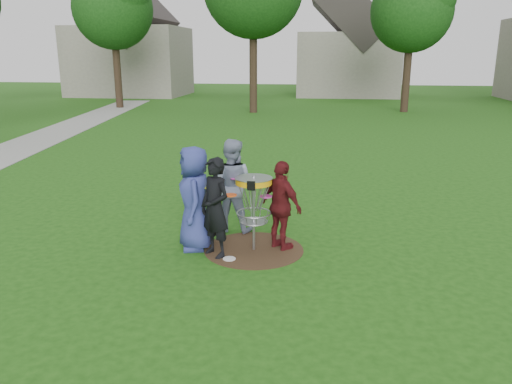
# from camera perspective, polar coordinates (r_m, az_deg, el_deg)

# --- Properties ---
(ground) EXTENTS (100.00, 100.00, 0.00)m
(ground) POSITION_cam_1_polar(r_m,az_deg,el_deg) (9.07, -0.25, -6.60)
(ground) COLOR #19470F
(ground) RESTS_ON ground
(dirt_patch) EXTENTS (1.80, 1.80, 0.01)m
(dirt_patch) POSITION_cam_1_polar(r_m,az_deg,el_deg) (9.07, -0.25, -6.58)
(dirt_patch) COLOR #47331E
(dirt_patch) RESTS_ON ground
(concrete_path) EXTENTS (7.75, 39.92, 0.02)m
(concrete_path) POSITION_cam_1_polar(r_m,az_deg,el_deg) (20.06, -26.37, 4.15)
(concrete_path) COLOR #9E9E99
(concrete_path) RESTS_ON ground
(player_blue) EXTENTS (0.84, 1.05, 1.88)m
(player_blue) POSITION_cam_1_polar(r_m,az_deg,el_deg) (8.92, -7.02, -0.73)
(player_blue) COLOR navy
(player_blue) RESTS_ON ground
(player_black) EXTENTS (0.76, 0.73, 1.75)m
(player_black) POSITION_cam_1_polar(r_m,az_deg,el_deg) (8.57, -4.70, -1.81)
(player_black) COLOR black
(player_black) RESTS_ON ground
(player_grey) EXTENTS (0.97, 0.80, 1.84)m
(player_grey) POSITION_cam_1_polar(r_m,az_deg,el_deg) (9.81, -2.84, 0.77)
(player_grey) COLOR #7F8AA4
(player_grey) RESTS_ON ground
(player_maroon) EXTENTS (0.97, 0.93, 1.62)m
(player_maroon) POSITION_cam_1_polar(r_m,az_deg,el_deg) (8.87, 2.93, -1.58)
(player_maroon) COLOR #541316
(player_maroon) RESTS_ON ground
(disc_on_grass) EXTENTS (0.22, 0.22, 0.02)m
(disc_on_grass) POSITION_cam_1_polar(r_m,az_deg,el_deg) (8.67, -3.08, -7.65)
(disc_on_grass) COLOR white
(disc_on_grass) RESTS_ON ground
(disc_golf_basket) EXTENTS (0.66, 0.67, 1.38)m
(disc_golf_basket) POSITION_cam_1_polar(r_m,az_deg,el_deg) (8.74, -0.26, -0.40)
(disc_golf_basket) COLOR #9EA0A5
(disc_golf_basket) RESTS_ON ground
(held_discs) EXTENTS (1.20, 1.19, 0.17)m
(held_discs) POSITION_cam_1_polar(r_m,az_deg,el_deg) (8.91, -2.34, 0.35)
(held_discs) COLOR #D0DE18
(held_discs) RESTS_ON ground
(tree_row) EXTENTS (51.20, 17.42, 9.90)m
(tree_row) POSITION_cam_1_polar(r_m,az_deg,el_deg) (29.14, 6.63, 20.96)
(tree_row) COLOR #38281C
(tree_row) RESTS_ON ground
(house_row) EXTENTS (44.50, 10.65, 11.62)m
(house_row) POSITION_cam_1_polar(r_m,az_deg,el_deg) (41.55, 13.16, 16.18)
(house_row) COLOR gray
(house_row) RESTS_ON ground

